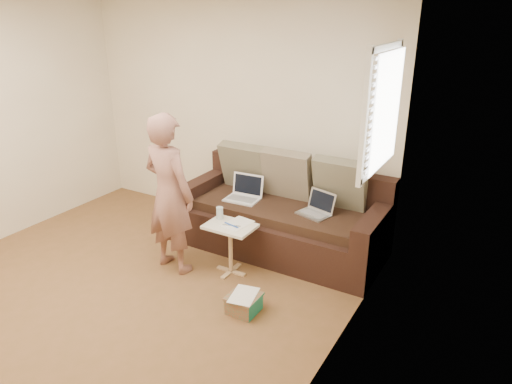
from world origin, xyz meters
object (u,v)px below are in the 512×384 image
person (169,194)px  drinking_glass (220,213)px  sofa (282,213)px  laptop_silver (313,215)px  striped_box (244,303)px  side_table (231,249)px  laptop_white (242,200)px

person → drinking_glass: bearing=-137.6°
drinking_glass → sofa: bearing=58.7°
laptop_silver → person: 1.46m
striped_box → person: bearing=164.0°
laptop_silver → drinking_glass: drinking_glass is taller
sofa → striped_box: (0.25, -1.19, -0.34)m
laptop_silver → sofa: bearing=-172.6°
side_table → person: bearing=-160.3°
sofa → laptop_white: (-0.44, -0.09, 0.10)m
person → drinking_glass: (0.39, 0.28, -0.22)m
striped_box → sofa: bearing=101.9°
laptop_silver → person: bearing=-127.8°
laptop_white → striped_box: (0.69, -1.10, -0.44)m
sofa → drinking_glass: 0.74m
sofa → drinking_glass: sofa is taller
laptop_silver → striped_box: size_ratio=1.20×
laptop_silver → side_table: size_ratio=0.61×
sofa → striped_box: 1.26m
laptop_white → sofa: bearing=8.0°
laptop_silver → person: size_ratio=0.20×
person → striped_box: size_ratio=6.02×
laptop_silver → side_table: (-0.60, -0.63, -0.26)m
laptop_white → striped_box: laptop_white is taller
person → laptop_white: bearing=-105.2°
laptop_silver → laptop_white: (-0.84, -0.03, 0.00)m
sofa → laptop_white: 0.46m
person → laptop_silver: bearing=-137.4°
person → side_table: 0.81m
person → striped_box: bearing=171.1°
laptop_silver → striped_box: (-0.15, -1.13, -0.44)m
sofa → drinking_glass: (-0.38, -0.62, 0.16)m
sofa → person: 1.24m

